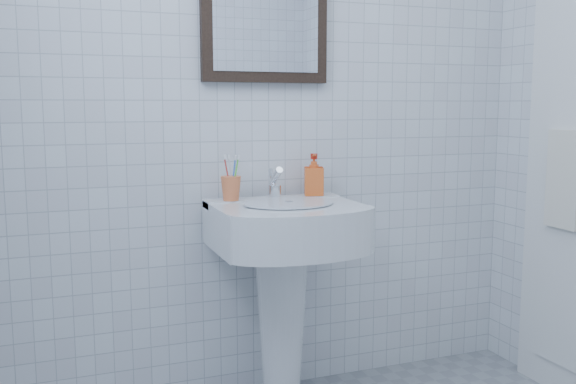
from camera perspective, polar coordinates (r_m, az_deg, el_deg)
name	(u,v)px	position (r m, az deg, el deg)	size (l,w,h in m)	color
wall_back	(269,80)	(2.53, -1.74, 9.91)	(2.20, 0.02, 2.50)	silver
washbasin	(284,271)	(2.39, -0.39, -7.03)	(0.53, 0.39, 0.81)	white
faucet	(275,185)	(2.42, -1.20, 0.58)	(0.05, 0.11, 0.12)	silver
toothbrush_cup	(231,188)	(2.38, -5.09, 0.32)	(0.08, 0.08, 0.09)	orange
soap_dispenser	(314,174)	(2.51, 2.32, 1.57)	(0.07, 0.07, 0.16)	#E75016
towel_ring	(571,133)	(2.69, 23.85, 4.86)	(0.18, 0.18, 0.01)	silver
hand_towel	(564,179)	(2.69, 23.34, 1.03)	(0.03, 0.16, 0.38)	silver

